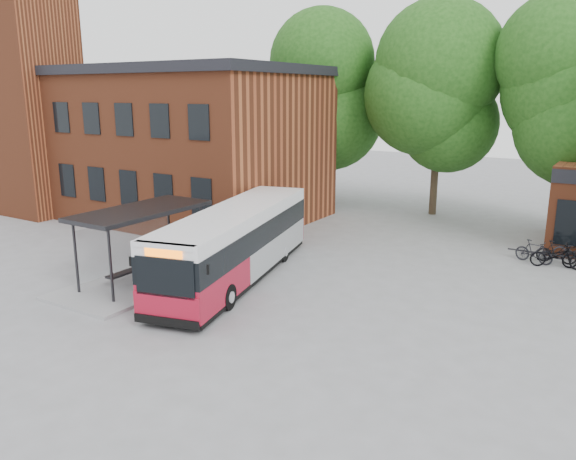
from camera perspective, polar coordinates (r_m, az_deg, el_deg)
The scene contains 13 objects.
ground at distance 20.37m, azimuth -3.32°, elevation -6.62°, with size 100.00×100.00×0.00m, color slate.
station_building at distance 34.50m, azimuth -12.61°, elevation 8.74°, with size 18.40×10.40×8.50m, color brown, non-canonical shape.
clock_tower at distance 36.48m, azimuth -24.66°, elevation 15.75°, with size 5.20×5.20×18.20m, color brown, non-canonical shape.
bus_shelter at distance 22.05m, azimuth -14.50°, elevation -1.50°, with size 3.60×7.00×2.90m, color #27272B, non-canonical shape.
bike_rail at distance 26.53m, azimuth 26.90°, elevation -2.83°, with size 5.20×0.10×0.38m, color #27272B, non-canonical shape.
tree_0 at distance 35.91m, azimuth 3.58°, elevation 11.23°, with size 7.92×7.92×11.00m, color #1B4713, non-canonical shape.
tree_1 at distance 34.12m, azimuth 14.96°, elevation 10.16°, with size 7.92×7.92×10.40m, color #1B4713, non-canonical shape.
tree_2 at distance 31.74m, azimuth 26.73°, elevation 9.47°, with size 7.92×7.92×11.00m, color #1B4713, non-canonical shape.
city_bus at distance 21.83m, azimuth -5.25°, elevation -1.43°, with size 2.33×10.91×2.77m, color #A51128, non-canonical shape.
bicycle_1 at distance 26.15m, azimuth 23.72°, elevation -2.03°, with size 0.46×1.63×0.98m, color black.
bicycle_2 at distance 25.86m, azimuth 25.43°, elevation -2.37°, with size 0.66×1.89×0.99m, color black.
bicycle_3 at distance 26.51m, azimuth 25.64°, elevation -2.05°, with size 0.45×1.61×0.97m, color black.
bicycle_4 at distance 27.28m, azimuth 27.08°, elevation -1.85°, with size 0.60×1.72×0.91m, color #25262C.
Camera 1 is at (11.07, -15.55, 7.11)m, focal length 35.00 mm.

